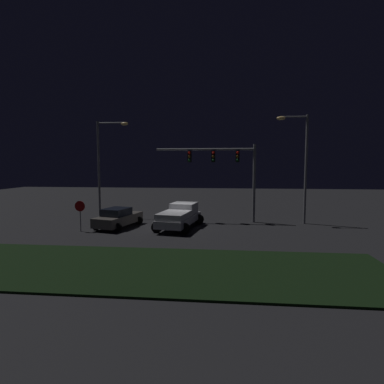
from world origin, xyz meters
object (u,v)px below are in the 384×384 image
Objects in this scene: pickup_truck at (180,215)px; street_lamp_right at (300,157)px; stop_sign at (80,210)px; traffic_signal_gantry at (225,164)px; street_lamp_left at (105,157)px; car_sedan at (118,218)px.

pickup_truck is 10.78m from street_lamp_right.
traffic_signal_gantry is at bearing 25.44° from stop_sign.
stop_sign is at bearing -154.56° from traffic_signal_gantry.
pickup_truck is 0.65× the size of street_lamp_right.
street_lamp_right reaches higher than stop_sign.
street_lamp_right is at bearing -63.85° from pickup_truck.
street_lamp_left is 17.33m from street_lamp_right.
stop_sign is (0.80, -6.89, -3.96)m from street_lamp_left.
pickup_truck is at bearing -31.95° from street_lamp_left.
car_sedan is 7.65m from street_lamp_left.
stop_sign reaches higher than car_sedan.
traffic_signal_gantry reaches higher than stop_sign.
street_lamp_right reaches higher than car_sedan.
car_sedan is 0.54× the size of street_lamp_right.
pickup_truck is 10.21m from street_lamp_left.
pickup_truck is at bearing 16.38° from stop_sign.
stop_sign is at bearing -83.38° from street_lamp_left.
street_lamp_right reaches higher than pickup_truck.
street_lamp_left is (-11.14, 1.97, 0.63)m from traffic_signal_gantry.
stop_sign reaches higher than pickup_truck.
stop_sign is (-2.19, -1.73, 0.82)m from car_sedan.
car_sedan is 0.53× the size of street_lamp_left.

